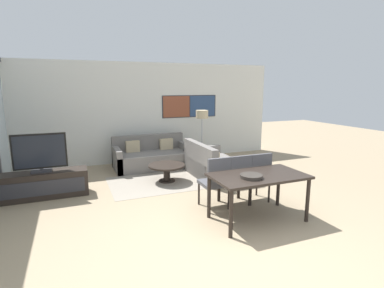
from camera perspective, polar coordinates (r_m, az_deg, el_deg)
name	(u,v)px	position (r m, az deg, el deg)	size (l,w,h in m)	color
ground_plane	(241,249)	(4.29, 9.35, -19.14)	(24.00, 24.00, 0.00)	#9E896B
wall_back	(147,112)	(8.69, -8.62, 5.96)	(7.95, 0.09, 2.80)	silver
area_rug	(167,181)	(6.93, -4.80, -7.08)	(2.57, 1.61, 0.01)	gray
tv_console	(43,185)	(6.55, -26.51, -6.95)	(1.65, 0.47, 0.52)	black
television	(40,153)	(6.40, -26.98, -1.61)	(0.96, 0.20, 0.75)	#2D2D33
sofa_main	(151,157)	(8.13, -7.74, -2.45)	(1.98, 0.98, 0.83)	slate
sofa_side	(212,166)	(7.18, 3.86, -4.19)	(0.98, 1.63, 0.83)	slate
coffee_table	(167,169)	(6.84, -4.84, -4.74)	(0.83, 0.83, 0.40)	black
dining_table	(258,180)	(4.92, 12.53, -6.67)	(1.51, 0.85, 0.76)	black
dining_chair_left	(216,180)	(5.29, 4.56, -6.79)	(0.46, 0.46, 0.95)	#4C4C51
dining_chair_centre	(237,177)	(5.49, 8.56, -6.23)	(0.46, 0.46, 0.95)	#4C4C51
dining_chair_right	(257,174)	(5.71, 12.29, -5.69)	(0.46, 0.46, 0.95)	#4C4C51
fruit_bowl	(251,176)	(4.70, 11.23, -5.99)	(0.34, 0.34, 0.05)	#332D28
floor_lamp	(202,119)	(8.31, 1.91, 4.88)	(0.34, 0.34, 1.49)	#2D2D33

